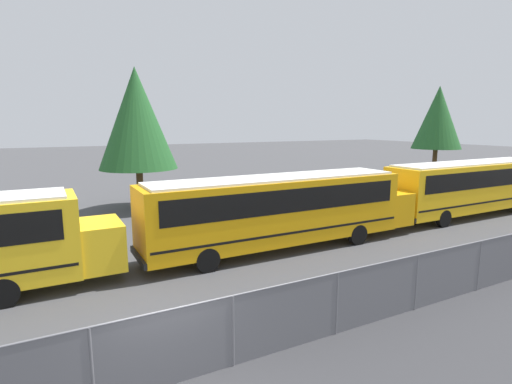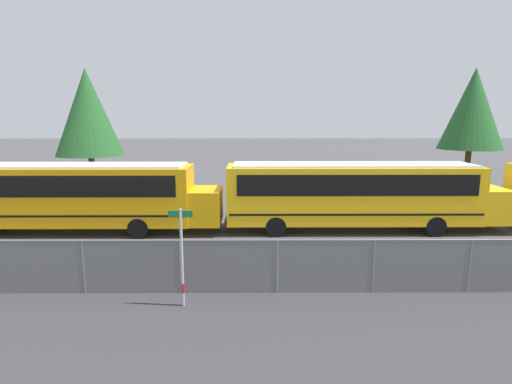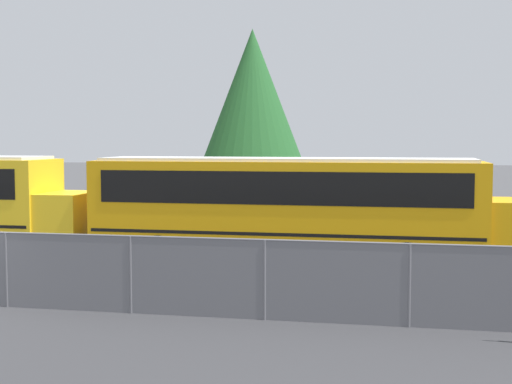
{
  "view_description": "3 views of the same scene",
  "coord_description": "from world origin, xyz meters",
  "px_view_note": "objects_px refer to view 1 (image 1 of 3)",
  "views": [
    {
      "loc": [
        -2.02,
        -7.79,
        5.61
      ],
      "look_at": [
        6.44,
        8.09,
        2.51
      ],
      "focal_mm": 28.0,
      "sensor_mm": 36.0,
      "label": 1
    },
    {
      "loc": [
        16.0,
        -11.92,
        5.47
      ],
      "look_at": [
        16.12,
        7.79,
        1.83
      ],
      "focal_mm": 28.0,
      "sensor_mm": 36.0,
      "label": 2
    },
    {
      "loc": [
        10.38,
        -14.85,
        3.88
      ],
      "look_at": [
        6.07,
        6.71,
        2.27
      ],
      "focal_mm": 50.0,
      "sensor_mm": 36.0,
      "label": 3
    }
  ],
  "objects_px": {
    "school_bus_5": "(473,184)",
    "tree_1": "(438,118)",
    "school_bus_4": "(283,206)",
    "tree_2": "(137,119)"
  },
  "relations": [
    {
      "from": "school_bus_5",
      "to": "tree_2",
      "type": "distance_m",
      "value": 21.49
    },
    {
      "from": "school_bus_4",
      "to": "tree_1",
      "type": "relative_size",
      "value": 1.47
    },
    {
      "from": "school_bus_5",
      "to": "school_bus_4",
      "type": "bearing_deg",
      "value": -179.07
    },
    {
      "from": "tree_1",
      "to": "school_bus_5",
      "type": "bearing_deg",
      "value": -134.43
    },
    {
      "from": "school_bus_5",
      "to": "tree_1",
      "type": "height_order",
      "value": "tree_1"
    },
    {
      "from": "tree_1",
      "to": "tree_2",
      "type": "xyz_separation_m",
      "value": [
        -29.38,
        -0.36,
        -0.26
      ]
    },
    {
      "from": "school_bus_4",
      "to": "tree_1",
      "type": "height_order",
      "value": "tree_1"
    },
    {
      "from": "school_bus_5",
      "to": "tree_1",
      "type": "distance_m",
      "value": 17.32
    },
    {
      "from": "school_bus_4",
      "to": "tree_2",
      "type": "height_order",
      "value": "tree_2"
    },
    {
      "from": "school_bus_4",
      "to": "tree_2",
      "type": "bearing_deg",
      "value": 107.57
    }
  ]
}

